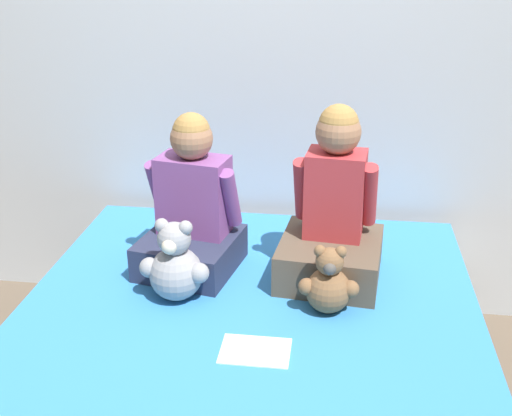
{
  "coord_description": "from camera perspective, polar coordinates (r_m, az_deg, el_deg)",
  "views": [
    {
      "loc": [
        0.27,
        -1.66,
        1.64
      ],
      "look_at": [
        0.0,
        0.36,
        0.77
      ],
      "focal_mm": 45.0,
      "sensor_mm": 36.0,
      "label": 1
    }
  ],
  "objects": [
    {
      "name": "sign_card",
      "position": [
        1.97,
        -0.07,
        -12.58
      ],
      "size": [
        0.21,
        0.15,
        0.0
      ],
      "color": "white",
      "rests_on": "bed"
    },
    {
      "name": "teddy_bear_held_by_left_child",
      "position": [
        2.19,
        -7.17,
        -5.13
      ],
      "size": [
        0.24,
        0.18,
        0.29
      ],
      "rotation": [
        0.0,
        0.0,
        -0.09
      ],
      "color": "#939399",
      "rests_on": "bed"
    },
    {
      "name": "wall_behind_bed",
      "position": [
        2.76,
        1.96,
        15.01
      ],
      "size": [
        8.0,
        0.06,
        2.5
      ],
      "color": "silver",
      "rests_on": "ground_plane"
    },
    {
      "name": "bed",
      "position": [
        2.19,
        -1.3,
        -16.6
      ],
      "size": [
        1.56,
        1.92,
        0.49
      ],
      "color": "brown",
      "rests_on": "ground_plane"
    },
    {
      "name": "teddy_bear_held_by_right_child",
      "position": [
        2.12,
        6.47,
        -6.74
      ],
      "size": [
        0.2,
        0.15,
        0.24
      ],
      "rotation": [
        0.0,
        0.0,
        0.03
      ],
      "color": "brown",
      "rests_on": "bed"
    },
    {
      "name": "child_on_left",
      "position": [
        2.35,
        -5.72,
        -0.25
      ],
      "size": [
        0.39,
        0.4,
        0.58
      ],
      "rotation": [
        0.0,
        0.0,
        -0.19
      ],
      "color": "#282D47",
      "rests_on": "bed"
    },
    {
      "name": "child_on_right",
      "position": [
        2.29,
        6.86,
        -0.83
      ],
      "size": [
        0.39,
        0.41,
        0.63
      ],
      "rotation": [
        0.0,
        0.0,
        -0.1
      ],
      "color": "brown",
      "rests_on": "bed"
    }
  ]
}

